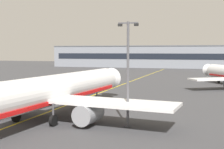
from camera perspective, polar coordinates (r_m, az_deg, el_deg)
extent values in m
cube|color=yellow|center=(56.31, -4.34, -4.18)|extent=(7.31, 179.88, 0.01)
cylinder|color=white|center=(37.87, -12.49, -3.15)|extent=(8.16, 36.19, 3.80)
cone|color=white|center=(54.63, -0.63, -0.74)|extent=(3.90, 3.02, 3.61)
cube|color=red|center=(38.02, -12.46, -4.71)|extent=(7.73, 33.33, 0.44)
cube|color=black|center=(52.84, -1.46, -0.19)|extent=(2.96, 1.44, 0.60)
cube|color=white|center=(38.48, -11.94, -4.31)|extent=(32.35, 8.66, 0.36)
cylinder|color=gray|center=(41.77, -19.73, -5.48)|extent=(2.72, 3.85, 2.30)
cylinder|color=black|center=(43.12, -18.05, -5.13)|extent=(1.96, 0.42, 1.95)
cylinder|color=gray|center=(34.67, -4.39, -7.23)|extent=(2.72, 3.85, 2.30)
cylinder|color=black|center=(36.28, -3.03, -6.70)|extent=(1.96, 0.42, 1.95)
cylinder|color=#4C4C51|center=(50.53, -2.83, -3.48)|extent=(0.24, 0.24, 1.60)
cylinder|color=black|center=(50.68, -2.82, -4.62)|extent=(0.51, 0.94, 0.90)
cylinder|color=#4C4C51|center=(38.17, -17.39, -5.81)|extent=(0.24, 0.24, 1.60)
cylinder|color=black|center=(38.38, -17.36, -7.47)|extent=(0.56, 1.34, 1.30)
cylinder|color=#4C4C51|center=(35.06, -10.87, -6.59)|extent=(0.24, 0.24, 1.60)
cylinder|color=black|center=(35.29, -10.85, -8.39)|extent=(0.56, 1.34, 1.30)
cone|color=white|center=(88.08, 17.74, 0.79)|extent=(3.96, 3.62, 3.23)
cube|color=black|center=(86.60, 18.33, 1.11)|extent=(2.70, 2.11, 0.54)
cylinder|color=#4C4C51|center=(84.58, 19.22, -0.62)|extent=(0.21, 0.21, 1.43)
cylinder|color=black|center=(84.66, 19.20, -1.24)|extent=(0.71, 0.88, 0.80)
cylinder|color=#515156|center=(33.65, 2.97, -0.08)|extent=(0.28, 0.28, 11.58)
cylinder|color=#333338|center=(34.58, 2.93, -9.60)|extent=(0.90, 0.90, 0.10)
cube|color=#515156|center=(33.68, 3.01, 9.53)|extent=(2.20, 0.16, 0.16)
cube|color=black|center=(33.88, 1.51, 9.17)|extent=(0.44, 0.36, 0.28)
cube|color=black|center=(33.47, 4.53, 9.21)|extent=(0.44, 0.36, 0.28)
cone|color=orange|center=(52.31, -2.64, -4.53)|extent=(0.36, 0.36, 0.55)
cylinder|color=white|center=(52.30, -2.64, -4.50)|extent=(0.23, 0.23, 0.07)
cube|color=orange|center=(52.35, -2.64, -4.81)|extent=(0.44, 0.44, 0.03)
cube|color=gray|center=(153.74, 12.27, 3.18)|extent=(128.00, 12.00, 10.56)
cube|color=black|center=(147.70, 12.12, 3.29)|extent=(122.88, 0.12, 2.80)
cube|color=#595C63|center=(153.72, 12.31, 5.22)|extent=(128.40, 12.40, 0.40)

